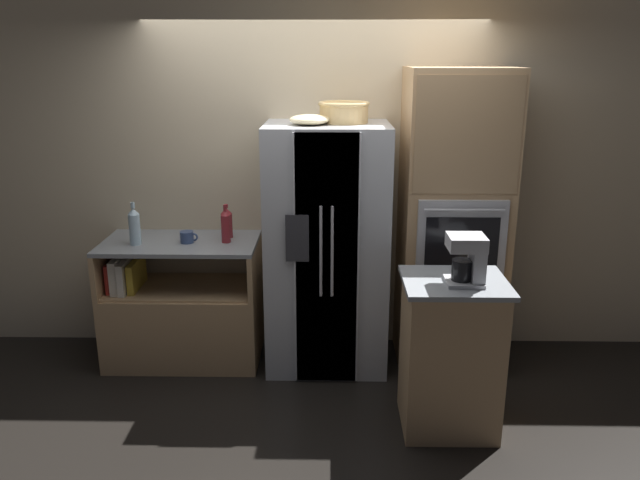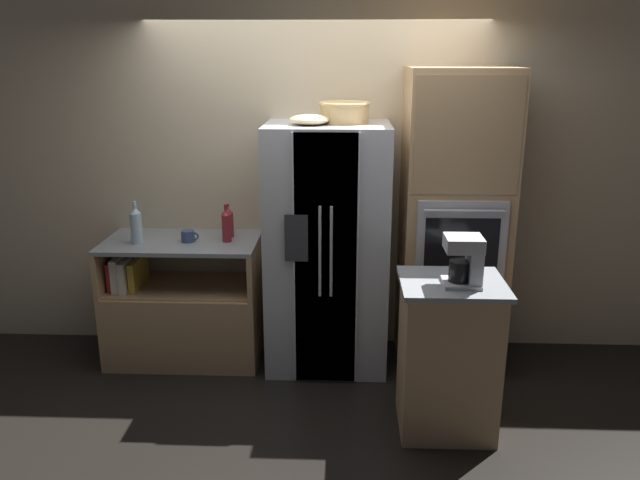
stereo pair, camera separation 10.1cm
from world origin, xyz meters
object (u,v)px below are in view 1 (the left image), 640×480
(fruit_bowl, at_px, (310,120))
(bottle_short, at_px, (226,226))
(refrigerator, at_px, (327,248))
(wicker_basket, at_px, (344,111))
(coffee_maker, at_px, (469,258))
(bottle_wide, at_px, (227,222))
(wall_oven, at_px, (452,223))
(bottle_tall, at_px, (134,226))
(mug, at_px, (187,237))

(fruit_bowl, distance_m, bottle_short, 0.99)
(refrigerator, distance_m, wicker_basket, 0.99)
(coffee_maker, bearing_deg, bottle_wide, 146.19)
(wall_oven, distance_m, bottle_tall, 2.30)
(wall_oven, bearing_deg, bottle_short, -179.62)
(refrigerator, relative_size, wicker_basket, 5.03)
(bottle_tall, bearing_deg, wall_oven, 1.87)
(refrigerator, distance_m, fruit_bowl, 0.95)
(coffee_maker, bearing_deg, fruit_bowl, 138.15)
(wall_oven, bearing_deg, mug, -179.25)
(wall_oven, bearing_deg, bottle_tall, -178.13)
(wall_oven, height_order, wicker_basket, wall_oven)
(bottle_tall, relative_size, bottle_wide, 1.23)
(refrigerator, relative_size, mug, 13.75)
(bottle_short, relative_size, coffee_maker, 0.96)
(refrigerator, relative_size, bottle_tall, 5.77)
(wall_oven, relative_size, coffee_maker, 7.44)
(fruit_bowl, xyz_separation_m, mug, (-0.90, 0.07, -0.86))
(refrigerator, bearing_deg, coffee_maker, -47.77)
(coffee_maker, bearing_deg, wall_oven, 85.12)
(wicker_basket, distance_m, bottle_tall, 1.70)
(mug, bearing_deg, bottle_wide, 27.75)
(bottle_tall, relative_size, bottle_short, 1.11)
(bottle_tall, bearing_deg, coffee_maker, -21.38)
(bottle_tall, xyz_separation_m, mug, (0.36, 0.05, -0.10))
(refrigerator, xyz_separation_m, bottle_tall, (-1.38, -0.05, 0.18))
(bottle_short, bearing_deg, mug, -177.07)
(wall_oven, height_order, coffee_maker, wall_oven)
(bottle_tall, bearing_deg, mug, 7.73)
(fruit_bowl, relative_size, bottle_tall, 0.88)
(fruit_bowl, relative_size, bottle_wide, 1.07)
(refrigerator, height_order, bottle_wide, refrigerator)
(wall_oven, relative_size, bottle_wide, 8.55)
(fruit_bowl, height_order, mug, fruit_bowl)
(wicker_basket, relative_size, bottle_wide, 1.41)
(fruit_bowl, bearing_deg, coffee_maker, -41.85)
(bottle_tall, relative_size, coffee_maker, 1.07)
(wicker_basket, bearing_deg, bottle_wide, 175.18)
(bottle_short, bearing_deg, coffee_maker, -30.71)
(bottle_short, bearing_deg, bottle_wide, 95.87)
(wicker_basket, xyz_separation_m, fruit_bowl, (-0.24, -0.13, -0.04))
(bottle_short, xyz_separation_m, mug, (-0.28, -0.01, -0.08))
(fruit_bowl, height_order, coffee_maker, fruit_bowl)
(refrigerator, xyz_separation_m, wicker_basket, (0.12, 0.07, 0.98))
(wall_oven, height_order, bottle_tall, wall_oven)
(refrigerator, distance_m, mug, 1.02)
(wall_oven, xyz_separation_m, mug, (-1.93, -0.03, -0.11))
(bottle_wide, bearing_deg, mug, -152.25)
(coffee_maker, bearing_deg, mug, 153.65)
(bottle_short, bearing_deg, refrigerator, -1.33)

